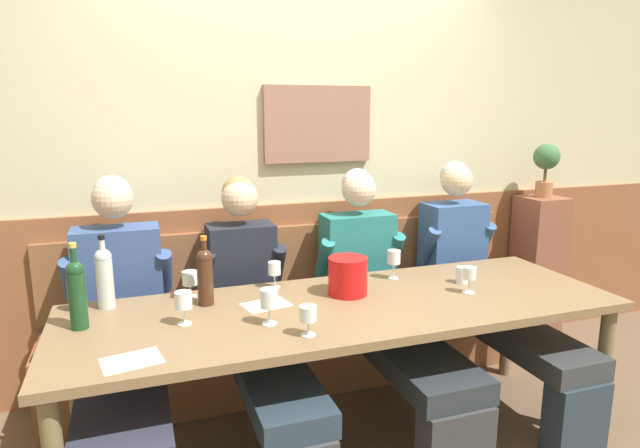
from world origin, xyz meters
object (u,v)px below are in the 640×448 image
person_right_seat (482,280)px  potted_plant (546,164)px  wall_bench (303,337)px  wine_bottle_green_tall (205,275)px  wine_glass_right_end (75,291)px  wine_glass_near_bucket (394,258)px  wine_bottle_amber_mid (105,276)px  person_left_seat (382,298)px  wine_bottle_clear_water (77,292)px  person_center_left_seat (256,312)px  person_center_right_seat (120,329)px  ice_bucket (348,276)px  wine_glass_center_rear (469,275)px  water_tumbler_right (462,275)px  wine_glass_mid_right (308,315)px  wine_glass_left_end (274,269)px  wine_glass_mid_left (190,279)px  wine_glass_center_front (269,300)px  wine_glass_by_bottle (183,302)px  dining_table (346,318)px

person_right_seat → potted_plant: size_ratio=3.63×
wall_bench → wine_bottle_green_tall: 1.00m
wine_glass_right_end → wine_glass_near_bucket: 1.57m
wine_bottle_amber_mid → potted_plant: bearing=8.4°
person_left_seat → wine_bottle_clear_water: size_ratio=3.53×
wall_bench → person_center_left_seat: (-0.36, -0.37, 0.35)m
person_center_right_seat → person_left_seat: (1.36, -0.01, -0.01)m
ice_bucket → wine_glass_center_rear: size_ratio=1.46×
ice_bucket → water_tumbler_right: size_ratio=2.24×
wine_glass_mid_right → wine_glass_right_end: (-0.91, 0.61, 0.01)m
wine_bottle_amber_mid → wine_glass_left_end: wine_bottle_amber_mid is taller
person_right_seat → wine_glass_center_rear: 0.59m
wine_glass_mid_left → wine_glass_center_front: bearing=-58.5°
wine_glass_right_end → person_center_left_seat: bearing=0.6°
wine_bottle_green_tall → wine_glass_by_bottle: (-0.12, -0.21, -0.04)m
wine_glass_by_bottle → wine_glass_right_end: size_ratio=1.03×
wall_bench → wine_glass_near_bucket: (0.38, -0.42, 0.58)m
wine_bottle_clear_water → dining_table: bearing=-4.9°
person_center_right_seat → wine_bottle_amber_mid: person_center_right_seat is taller
wine_glass_center_rear → water_tumbler_right: wine_glass_center_rear is taller
wine_bottle_amber_mid → wine_glass_mid_right: 0.99m
person_left_seat → person_right_seat: 0.67m
person_left_seat → wine_glass_mid_right: person_left_seat is taller
wine_glass_center_rear → wine_bottle_amber_mid: bearing=167.6°
wine_bottle_green_tall → wine_glass_mid_left: 0.15m
wine_glass_near_bucket → wine_glass_mid_right: bearing=-139.9°
ice_bucket → wine_bottle_clear_water: 1.22m
wine_glass_near_bucket → wine_bottle_amber_mid: bearing=178.4°
wine_glass_mid_left → wine_glass_near_bucket: wine_glass_near_bucket is taller
wine_bottle_green_tall → wine_glass_near_bucket: size_ratio=2.10×
wine_glass_center_front → water_tumbler_right: bearing=10.8°
ice_bucket → wine_glass_mid_left: 0.77m
wall_bench → water_tumbler_right: wall_bench is taller
dining_table → wine_glass_near_bucket: (0.38, 0.28, 0.19)m
wine_glass_center_front → wine_glass_by_bottle: bearing=161.0°
wine_bottle_amber_mid → wine_bottle_clear_water: bearing=-114.0°
wine_glass_by_bottle → person_right_seat: bearing=11.3°
person_center_right_seat → ice_bucket: size_ratio=6.79×
wall_bench → wine_glass_center_rear: bearing=-49.9°
wine_glass_near_bucket → potted_plant: size_ratio=0.43×
wine_glass_left_end → water_tumbler_right: (0.95, -0.25, -0.06)m
wine_glass_right_end → person_center_right_seat: bearing=2.3°
water_tumbler_right → potted_plant: size_ratio=0.24×
ice_bucket → potted_plant: size_ratio=0.53×
person_center_left_seat → wine_glass_left_end: bearing=4.6°
person_right_seat → wine_glass_mid_left: 1.70m
person_left_seat → ice_bucket: size_ratio=6.71×
dining_table → wine_bottle_amber_mid: (-1.06, 0.32, 0.22)m
wine_glass_by_bottle → wine_glass_right_end: bearing=144.1°
person_left_seat → potted_plant: 1.60m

